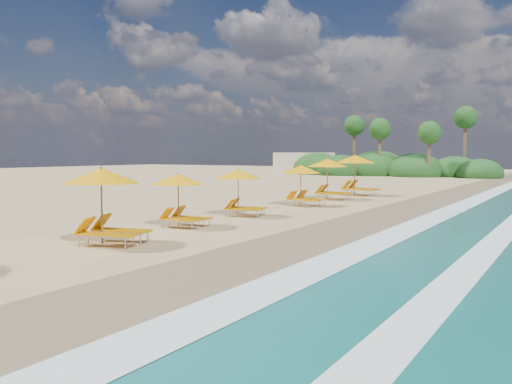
{
  "coord_description": "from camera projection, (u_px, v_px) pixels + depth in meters",
  "views": [
    {
      "loc": [
        10.69,
        -17.22,
        2.68
      ],
      "look_at": [
        0.0,
        0.0,
        1.2
      ],
      "focal_mm": 37.09,
      "sensor_mm": 36.0,
      "label": 1
    }
  ],
  "objects": [
    {
      "name": "station_4",
      "position": [
        242.0,
        189.0,
        22.71
      ],
      "size": [
        2.57,
        2.5,
        2.06
      ],
      "rotation": [
        0.0,
        0.0,
        0.28
      ],
      "color": "olive",
      "rests_on": "ground"
    },
    {
      "name": "station_3",
      "position": [
        182.0,
        196.0,
        19.29
      ],
      "size": [
        2.25,
        2.11,
        1.99
      ],
      "rotation": [
        0.0,
        0.0,
        0.08
      ],
      "color": "olive",
      "rests_on": "ground"
    },
    {
      "name": "treeline",
      "position": [
        384.0,
        167.0,
        64.13
      ],
      "size": [
        25.8,
        8.8,
        9.74
      ],
      "color": "#163D14",
      "rests_on": "ground"
    },
    {
      "name": "station_7",
      "position": [
        358.0,
        172.0,
        33.9
      ],
      "size": [
        2.94,
        2.73,
        2.65
      ],
      "rotation": [
        0.0,
        0.0,
        -0.05
      ],
      "color": "olive",
      "rests_on": "ground"
    },
    {
      "name": "station_6",
      "position": [
        330.0,
        176.0,
        30.79
      ],
      "size": [
        2.85,
        2.7,
        2.44
      ],
      "rotation": [
        0.0,
        0.0,
        0.13
      ],
      "color": "olive",
      "rests_on": "ground"
    },
    {
      "name": "station_2",
      "position": [
        107.0,
        201.0,
        15.55
      ],
      "size": [
        2.9,
        2.82,
        2.31
      ],
      "rotation": [
        0.0,
        0.0,
        0.29
      ],
      "color": "olive",
      "rests_on": "ground"
    },
    {
      "name": "ground",
      "position": [
        256.0,
        223.0,
        20.41
      ],
      "size": [
        160.0,
        160.0,
        0.0
      ],
      "primitive_type": "plane",
      "color": "tan",
      "rests_on": "ground"
    },
    {
      "name": "wet_sand",
      "position": [
        354.0,
        231.0,
        18.3
      ],
      "size": [
        4.0,
        160.0,
        0.01
      ],
      "primitive_type": "cube",
      "color": "#85704F",
      "rests_on": "ground"
    },
    {
      "name": "station_5",
      "position": [
        303.0,
        182.0,
        27.1
      ],
      "size": [
        2.6,
        2.5,
        2.13
      ],
      "rotation": [
        0.0,
        0.0,
        -0.22
      ],
      "color": "olive",
      "rests_on": "ground"
    },
    {
      "name": "beach_building",
      "position": [
        304.0,
        163.0,
        72.55
      ],
      "size": [
        7.0,
        5.0,
        2.8
      ],
      "primitive_type": "cube",
      "color": "beige",
      "rests_on": "ground"
    },
    {
      "name": "surf_foam",
      "position": [
        434.0,
        237.0,
        16.88
      ],
      "size": [
        4.0,
        160.0,
        0.01
      ],
      "color": "white",
      "rests_on": "ground"
    }
  ]
}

